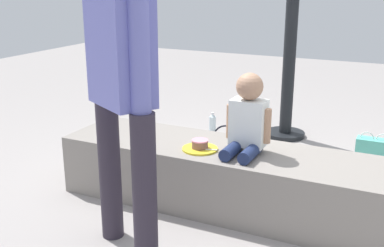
# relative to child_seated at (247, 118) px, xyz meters

# --- Properties ---
(ground_plane) EXTENTS (12.00, 12.00, 0.00)m
(ground_plane) POSITION_rel_child_seated_xyz_m (0.08, 0.01, -0.60)
(ground_plane) COLOR gray
(concrete_ledge) EXTENTS (2.54, 0.56, 0.39)m
(concrete_ledge) POSITION_rel_child_seated_xyz_m (0.08, 0.01, -0.41)
(concrete_ledge) COLOR gray
(concrete_ledge) RESTS_ON ground_plane
(child_seated) EXTENTS (0.28, 0.32, 0.48)m
(child_seated) POSITION_rel_child_seated_xyz_m (0.00, 0.00, 0.00)
(child_seated) COLOR navy
(child_seated) RESTS_ON concrete_ledge
(adult_standing) EXTENTS (0.45, 0.35, 1.69)m
(adult_standing) POSITION_rel_child_seated_xyz_m (-0.40, -0.71, 0.42)
(adult_standing) COLOR #2C2532
(adult_standing) RESTS_ON ground_plane
(cake_plate) EXTENTS (0.22, 0.22, 0.07)m
(cake_plate) POSITION_rel_child_seated_xyz_m (-0.27, -0.09, -0.19)
(cake_plate) COLOR yellow
(cake_plate) RESTS_ON concrete_ledge
(gift_bag) EXTENTS (0.25, 0.11, 0.32)m
(gift_bag) POSITION_rel_child_seated_xyz_m (0.65, 0.96, -0.46)
(gift_bag) COLOR #59C6B2
(gift_bag) RESTS_ON ground_plane
(railing_post) EXTENTS (0.36, 0.36, 1.25)m
(railing_post) POSITION_rel_child_seated_xyz_m (-0.16, 1.55, -0.12)
(railing_post) COLOR black
(railing_post) RESTS_ON ground_plane
(water_bottle_near_gift) EXTENTS (0.07, 0.07, 0.20)m
(water_bottle_near_gift) POSITION_rel_child_seated_xyz_m (-0.66, 0.65, -0.51)
(water_bottle_near_gift) COLOR silver
(water_bottle_near_gift) RESTS_ON ground_plane
(water_bottle_far_side) EXTENTS (0.07, 0.07, 0.19)m
(water_bottle_far_side) POSITION_rel_child_seated_xyz_m (-0.81, 1.37, -0.51)
(water_bottle_far_side) COLOR silver
(water_bottle_far_side) RESTS_ON ground_plane
(party_cup_red) EXTENTS (0.09, 0.09, 0.10)m
(party_cup_red) POSITION_rel_child_seated_xyz_m (0.64, 0.49, -0.55)
(party_cup_red) COLOR red
(party_cup_red) RESTS_ON ground_plane
(handbag_black_leather) EXTENTS (0.31, 0.13, 0.36)m
(handbag_black_leather) POSITION_rel_child_seated_xyz_m (-0.34, 0.55, -0.47)
(handbag_black_leather) COLOR black
(handbag_black_leather) RESTS_ON ground_plane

